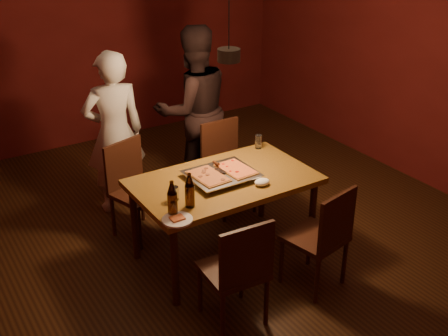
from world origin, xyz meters
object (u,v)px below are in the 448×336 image
chair_near_right (324,230)px  pendant_lamp (229,54)px  dining_table (224,187)px  pizza_tray (222,176)px  diner_dark (194,110)px  beer_bottle_a (172,198)px  chair_far_left (132,180)px  plate_slice (177,220)px  beer_bottle_b (190,190)px  chair_far_right (225,158)px  chair_near_left (239,264)px  diner_white (114,133)px

chair_near_right → pendant_lamp: (-0.30, 0.91, 1.22)m
dining_table → pizza_tray: size_ratio=2.73×
chair_near_right → diner_dark: diner_dark is taller
beer_bottle_a → chair_far_left: bearing=83.0°
plate_slice → pendant_lamp: 1.35m
beer_bottle_a → beer_bottle_b: bearing=14.1°
dining_table → pizza_tray: 0.10m
chair_far_right → beer_bottle_b: 1.41m
chair_near_left → pendant_lamp: 1.62m
chair_far_right → beer_bottle_a: beer_bottle_a is taller
chair_near_left → beer_bottle_a: 0.68m
pizza_tray → plate_slice: (-0.63, -0.41, -0.01)m
dining_table → chair_far_left: (-0.50, 0.77, -0.14)m
beer_bottle_a → pendant_lamp: pendant_lamp is taller
chair_near_right → plate_slice: 1.15m
chair_near_left → diner_white: size_ratio=0.30×
diner_white → diner_dark: bearing=-172.8°
pizza_tray → beer_bottle_b: (-0.45, -0.27, 0.12)m
chair_far_left → plate_slice: 1.19m
beer_bottle_a → pendant_lamp: (0.74, 0.40, 0.87)m
chair_near_left → plate_slice: size_ratio=2.15×
chair_far_right → chair_near_left: bearing=60.6°
pizza_tray → beer_bottle_a: size_ratio=1.98×
chair_far_right → diner_white: diner_white is taller
pizza_tray → pendant_lamp: pendant_lamp is taller
beer_bottle_b → pizza_tray: bearing=31.2°
diner_white → pizza_tray: bearing=115.4°
diner_dark → chair_far_right: bearing=98.4°
dining_table → beer_bottle_a: 0.73m
pizza_tray → diner_dark: diner_dark is taller
chair_far_left → beer_bottle_b: bearing=74.5°
dining_table → plate_slice: size_ratio=6.66×
chair_near_right → diner_white: 2.27m
plate_slice → diner_dark: bearing=57.2°
dining_table → diner_dark: size_ratio=0.86×
chair_far_right → beer_bottle_a: 1.56m
chair_far_left → pizza_tray: size_ratio=0.96×
diner_white → beer_bottle_b: bearing=95.8°
beer_bottle_b → chair_near_left: bearing=-83.1°
dining_table → diner_white: bearing=108.8°
pendant_lamp → chair_far_left: bearing=132.8°
chair_far_left → pendant_lamp: size_ratio=0.48×
beer_bottle_b → diner_dark: size_ratio=0.16×
chair_near_right → pizza_tray: size_ratio=0.90×
chair_near_right → beer_bottle_b: size_ratio=1.78×
chair_far_right → plate_slice: 1.60m
chair_near_left → beer_bottle_b: size_ratio=1.74×
dining_table → chair_far_right: chair_far_right is taller
beer_bottle_b → diner_white: 1.54m
beer_bottle_a → beer_bottle_b: 0.17m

